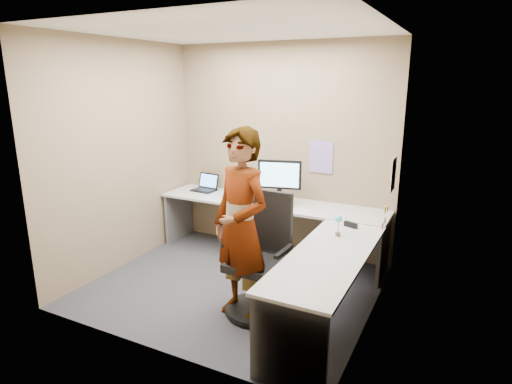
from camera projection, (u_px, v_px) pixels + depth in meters
The scene contains 21 objects.
ground at pixel (233, 286), 4.77m from camera, with size 3.00×3.00×0.00m, color #2A2A2F.
wall_back at pixel (281, 150), 5.55m from camera, with size 3.00×3.00×0.00m, color #746348.
wall_right at pixel (378, 183), 3.78m from camera, with size 2.70×2.70×0.00m, color #746348.
wall_left at pixel (122, 156), 5.08m from camera, with size 2.70×2.70×0.00m, color #746348.
ceiling at pixel (229, 29), 4.08m from camera, with size 3.00×3.00×0.00m, color white.
desk at pixel (283, 232), 4.77m from camera, with size 2.98×2.58×0.73m.
paper_ream at pixel (278, 203), 5.25m from camera, with size 0.33×0.24×0.07m, color red.
monitor at pixel (280, 177), 5.18m from camera, with size 0.52×0.21×0.50m.
laptop at pixel (206, 186), 5.99m from camera, with size 0.35×0.30×0.23m.
trackball_mouse at pixel (239, 196), 5.59m from camera, with size 0.12×0.08×0.07m.
origami at pixel (237, 200), 5.38m from camera, with size 0.10×0.10×0.06m, color white.
stapler at pixel (351, 225), 4.49m from camera, with size 0.15×0.04×0.06m, color black.
flower at pixel (338, 222), 4.21m from camera, with size 0.07×0.07×0.22m.
calendar_purple at pixel (321, 157), 5.31m from camera, with size 0.30×0.01×0.40m, color #846BB7.
calendar_white at pixel (393, 174), 4.58m from camera, with size 0.01×0.28×0.38m, color white.
sticky_note_a at pixel (385, 210), 4.36m from camera, with size 0.01×0.07×0.07m, color #F2E059.
sticky_note_b at pixel (385, 220), 4.43m from camera, with size 0.01×0.07×0.07m, color pink.
sticky_note_c at pixel (383, 226), 4.33m from camera, with size 0.01×0.07×0.07m, color pink.
sticky_note_d at pixel (387, 209), 4.49m from camera, with size 0.01×0.07×0.07m, color #F2E059.
office_chair at pixel (261, 265), 4.16m from camera, with size 0.62×0.62×1.17m.
person at pixel (241, 227), 3.94m from camera, with size 0.67×0.44×1.84m, color #999399.
Camera 1 is at (2.19, -3.76, 2.24)m, focal length 30.00 mm.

